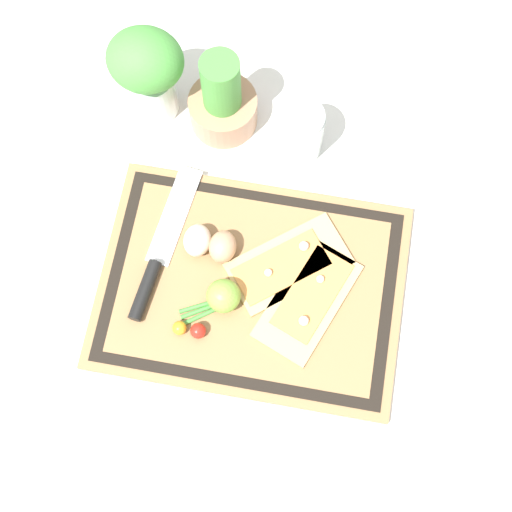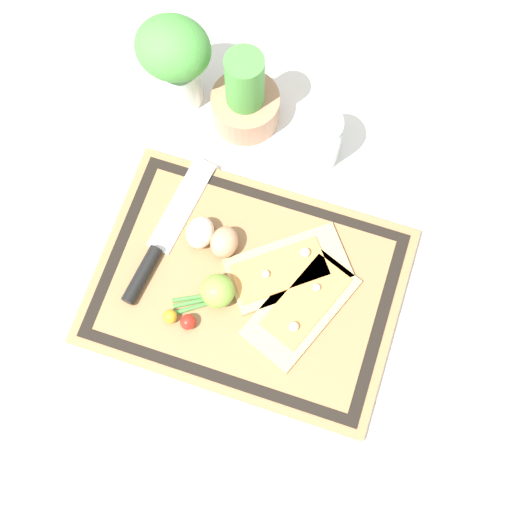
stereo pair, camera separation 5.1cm
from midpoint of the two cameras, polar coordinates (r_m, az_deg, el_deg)
The scene contains 14 objects.
ground_plane at distance 1.17m, azimuth -1.64°, elevation -2.67°, with size 6.00×6.00×0.00m, color silver.
cutting_board at distance 1.16m, azimuth -1.65°, elevation -2.56°, with size 0.49×0.36×0.02m.
pizza_slice_near at distance 1.14m, azimuth 2.96°, elevation -3.55°, with size 0.16×0.22×0.02m.
pizza_slice_far at distance 1.16m, azimuth 1.26°, elevation -0.76°, with size 0.21×0.20×0.02m.
knife at distance 1.17m, azimuth -9.38°, elevation -0.92°, with size 0.07×0.28×0.02m.
egg_brown at distance 1.15m, azimuth -3.96°, elevation 0.66°, with size 0.04×0.05×0.04m, color tan.
egg_pink at distance 1.16m, azimuth -5.98°, elevation 1.17°, with size 0.04×0.05×0.04m, color beige.
lime at distance 1.12m, azimuth -3.92°, elevation -3.30°, with size 0.05×0.05×0.05m, color #7FB742.
cherry_tomato_red at distance 1.13m, azimuth -5.96°, elevation -6.06°, with size 0.03×0.03×0.03m, color red.
cherry_tomato_yellow at distance 1.13m, azimuth -7.43°, elevation -5.82°, with size 0.02×0.02×0.02m, color gold.
scallion_bunch at distance 1.15m, azimuth -0.63°, elevation -2.43°, with size 0.25×0.17×0.01m.
herb_pot at distance 1.24m, azimuth -3.90°, elevation 12.12°, with size 0.12×0.12×0.17m.
sauce_jar at distance 1.22m, azimuth 2.23°, elevation 9.66°, with size 0.08×0.08×0.11m.
herb_glass at distance 1.22m, azimuth -9.89°, elevation 14.37°, with size 0.13×0.11×0.20m.
Camera 1 is at (0.06, -0.31, 1.13)m, focal length 50.00 mm.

